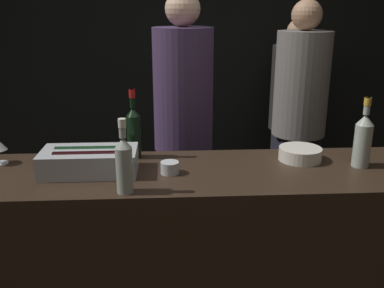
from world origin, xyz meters
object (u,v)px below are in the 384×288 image
at_px(rose_wine_bottle, 363,139).
at_px(person_blond_tee, 183,122).
at_px(ice_bin_with_bottles, 89,160).
at_px(bowl_white, 300,153).
at_px(person_in_hoodie, 299,112).
at_px(person_grey_polo, 294,110).
at_px(red_wine_bottle_burgundy, 134,130).
at_px(white_wine_bottle, 124,162).
at_px(candle_votive, 170,168).

height_order(rose_wine_bottle, person_blond_tee, person_blond_tee).
height_order(ice_bin_with_bottles, person_blond_tee, person_blond_tee).
height_order(bowl_white, person_in_hoodie, person_in_hoodie).
height_order(person_blond_tee, person_grey_polo, person_blond_tee).
distance_m(red_wine_bottle_burgundy, person_in_hoodie, 1.48).
bearing_deg(red_wine_bottle_burgundy, white_wine_bottle, -91.02).
distance_m(bowl_white, person_in_hoodie, 1.08).
distance_m(white_wine_bottle, person_grey_polo, 2.20).
relative_size(white_wine_bottle, person_blond_tee, 0.17).
distance_m(bowl_white, candle_votive, 0.66).
bearing_deg(rose_wine_bottle, person_in_hoodie, 87.45).
height_order(candle_votive, white_wine_bottle, white_wine_bottle).
bearing_deg(rose_wine_bottle, white_wine_bottle, -167.61).
bearing_deg(ice_bin_with_bottles, red_wine_bottle_burgundy, 46.46).
bearing_deg(person_blond_tee, red_wine_bottle_burgundy, -163.65).
height_order(candle_votive, person_in_hoodie, person_in_hoodie).
height_order(candle_votive, rose_wine_bottle, rose_wine_bottle).
height_order(person_in_hoodie, person_grey_polo, person_in_hoodie).
relative_size(ice_bin_with_bottles, bowl_white, 2.05).
xyz_separation_m(candle_votive, rose_wine_bottle, (0.90, 0.04, 0.11)).
bearing_deg(bowl_white, person_blond_tee, 129.22).
height_order(bowl_white, person_grey_polo, person_grey_polo).
bearing_deg(bowl_white, candle_votive, -167.51).
relative_size(rose_wine_bottle, red_wine_bottle_burgundy, 0.96).
bearing_deg(ice_bin_with_bottles, rose_wine_bottle, 0.47).
relative_size(rose_wine_bottle, person_blond_tee, 0.18).
relative_size(person_in_hoodie, person_grey_polo, 1.08).
relative_size(candle_votive, person_in_hoodie, 0.05).
height_order(ice_bin_with_bottles, person_in_hoodie, person_in_hoodie).
relative_size(person_blond_tee, person_grey_polo, 1.11).
bearing_deg(red_wine_bottle_burgundy, ice_bin_with_bottles, -133.54).
height_order(ice_bin_with_bottles, bowl_white, ice_bin_with_bottles).
bearing_deg(person_in_hoodie, white_wine_bottle, 127.59).
height_order(white_wine_bottle, person_in_hoodie, person_in_hoodie).
height_order(bowl_white, candle_votive, bowl_white).
bearing_deg(candle_votive, person_grey_polo, 56.85).
relative_size(rose_wine_bottle, white_wine_bottle, 1.07).
bearing_deg(bowl_white, rose_wine_bottle, -21.31).
bearing_deg(candle_votive, ice_bin_with_bottles, 175.20).
bearing_deg(red_wine_bottle_burgundy, person_in_hoodie, 39.80).
bearing_deg(bowl_white, ice_bin_with_bottles, -173.68).
height_order(rose_wine_bottle, person_grey_polo, person_grey_polo).
distance_m(ice_bin_with_bottles, person_blond_tee, 0.91).
bearing_deg(person_grey_polo, ice_bin_with_bottles, 167.42).
bearing_deg(white_wine_bottle, candle_votive, 47.20).
distance_m(person_blond_tee, person_grey_polo, 1.25).
bearing_deg(person_grey_polo, person_blond_tee, 158.93).
bearing_deg(person_in_hoodie, bowl_white, 150.52).
bearing_deg(white_wine_bottle, rose_wine_bottle, 12.39).
xyz_separation_m(ice_bin_with_bottles, person_in_hoodie, (1.32, 1.14, -0.06)).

